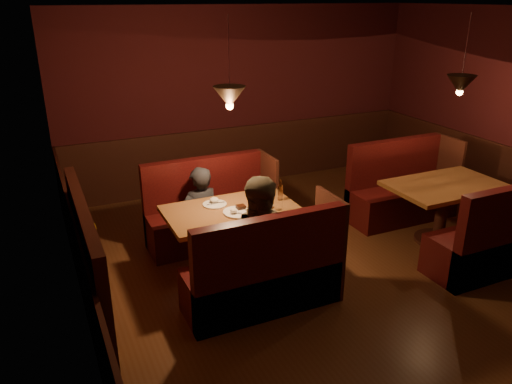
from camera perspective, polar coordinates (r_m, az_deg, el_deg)
name	(u,v)px	position (r m, az deg, el deg)	size (l,w,h in m)	color
room	(349,196)	(5.35, 10.54, -0.45)	(6.02, 7.02, 2.92)	#593019
main_table	(233,224)	(5.67, -2.63, -3.62)	(1.48, 0.90, 1.04)	brown
main_bench_far	(210,216)	(6.50, -5.24, -2.78)	(1.63, 0.58, 1.11)	black
main_bench_near	(267,279)	(5.12, 1.21, -9.86)	(1.63, 0.58, 1.11)	black
second_table	(444,199)	(6.81, 20.64, -0.76)	(1.43, 0.91, 0.81)	brown
second_bench_far	(399,193)	(7.48, 16.08, -0.16)	(1.58, 0.59, 1.13)	black
second_bench_near	(497,243)	(6.41, 25.86, -5.30)	(1.58, 0.59, 1.13)	black
diner_a	(199,196)	(6.18, -6.49, -0.43)	(0.53, 0.35, 1.44)	#212329
diner_b	(265,224)	(5.10, 1.01, -3.68)	(0.82, 0.64, 1.69)	#41392A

